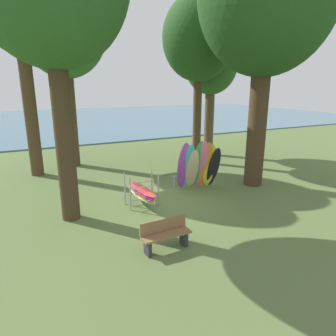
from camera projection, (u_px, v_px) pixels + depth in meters
ground_plane at (169, 199)px, 11.90m from camera, size 80.00×80.00×0.00m
lake_water at (62, 120)px, 38.24m from camera, size 80.00×36.00×0.10m
tree_mid_behind at (199, 39)px, 15.91m from camera, size 3.92×3.92×9.03m
tree_far_left_back at (211, 66)px, 18.15m from camera, size 3.21×3.21×7.46m
tree_far_right_back at (63, 29)px, 15.10m from camera, size 4.35×4.35×9.66m
tree_deep_back at (19, 19)px, 13.26m from camera, size 3.16×3.16×9.26m
leaning_board_pile at (199, 166)px, 12.80m from camera, size 2.04×1.18×2.21m
board_storage_rack at (142, 192)px, 11.22m from camera, size 1.15×2.13×1.25m
park_bench at (165, 234)px, 8.20m from camera, size 1.42×0.47×0.85m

